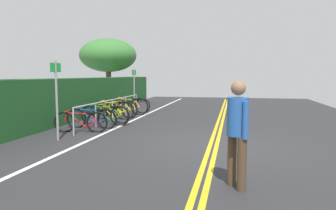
{
  "coord_description": "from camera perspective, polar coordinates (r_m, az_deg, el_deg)",
  "views": [
    {
      "loc": [
        -7.6,
        -0.46,
        1.74
      ],
      "look_at": [
        2.08,
        1.61,
        0.76
      ],
      "focal_mm": 32.93,
      "sensor_mm": 36.0,
      "label": 1
    }
  ],
  "objects": [
    {
      "name": "ground_plane",
      "position": [
        7.81,
        8.43,
        -7.46
      ],
      "size": [
        32.26,
        11.37,
        0.05
      ],
      "primitive_type": "cube",
      "color": "#2B2B2D"
    },
    {
      "name": "centre_line_yellow_inner",
      "position": [
        7.8,
        9.02,
        -7.28
      ],
      "size": [
        29.04,
        0.1,
        0.0
      ],
      "primitive_type": "cube",
      "color": "gold",
      "rests_on": "ground_plane"
    },
    {
      "name": "centre_line_yellow_outer",
      "position": [
        7.81,
        7.84,
        -7.25
      ],
      "size": [
        29.04,
        0.1,
        0.0
      ],
      "primitive_type": "cube",
      "color": "gold",
      "rests_on": "ground_plane"
    },
    {
      "name": "bike_lane_stripe_white",
      "position": [
        8.64,
        -13.93,
        -6.12
      ],
      "size": [
        29.04,
        0.12,
        0.0
      ],
      "primitive_type": "cube",
      "color": "white",
      "rests_on": "ground_plane"
    },
    {
      "name": "bike_rack",
      "position": [
        11.79,
        -10.26,
        0.05
      ],
      "size": [
        5.87,
        0.05,
        0.82
      ],
      "color": "#9EA0A5",
      "rests_on": "ground_plane"
    },
    {
      "name": "bicycle_0",
      "position": [
        9.69,
        -15.85,
        -3.02
      ],
      "size": [
        0.46,
        1.65,
        0.68
      ],
      "color": "black",
      "rests_on": "ground_plane"
    },
    {
      "name": "bicycle_1",
      "position": [
        10.32,
        -13.96,
        -2.4
      ],
      "size": [
        0.46,
        1.72,
        0.7
      ],
      "color": "black",
      "rests_on": "ground_plane"
    },
    {
      "name": "bicycle_2",
      "position": [
        10.87,
        -11.56,
        -1.86
      ],
      "size": [
        0.46,
        1.79,
        0.73
      ],
      "color": "black",
      "rests_on": "ground_plane"
    },
    {
      "name": "bicycle_3",
      "position": [
        11.4,
        -10.58,
        -1.61
      ],
      "size": [
        0.55,
        1.58,
        0.68
      ],
      "color": "black",
      "rests_on": "ground_plane"
    },
    {
      "name": "bicycle_4",
      "position": [
        12.18,
        -10.24,
        -0.96
      ],
      "size": [
        0.46,
        1.73,
        0.76
      ],
      "color": "black",
      "rests_on": "ground_plane"
    },
    {
      "name": "bicycle_5",
      "position": [
        12.75,
        -9.1,
        -0.71
      ],
      "size": [
        0.46,
        1.7,
        0.74
      ],
      "color": "black",
      "rests_on": "ground_plane"
    },
    {
      "name": "bicycle_6",
      "position": [
        13.45,
        -7.42,
        -0.25
      ],
      "size": [
        0.49,
        1.75,
        0.79
      ],
      "color": "black",
      "rests_on": "ground_plane"
    },
    {
      "name": "bicycle_7",
      "position": [
        14.05,
        -6.66,
        -0.14
      ],
      "size": [
        0.53,
        1.62,
        0.72
      ],
      "color": "black",
      "rests_on": "ground_plane"
    },
    {
      "name": "pedestrian",
      "position": [
        4.78,
        12.74,
        -4.03
      ],
      "size": [
        0.43,
        0.32,
        1.65
      ],
      "color": "#4C3826",
      "rests_on": "ground_plane"
    },
    {
      "name": "sign_post_near",
      "position": [
        8.57,
        -19.95,
        2.19
      ],
      "size": [
        0.36,
        0.1,
        2.1
      ],
      "color": "gray",
      "rests_on": "ground_plane"
    },
    {
      "name": "sign_post_far",
      "position": [
        15.04,
        -6.29,
        3.68
      ],
      "size": [
        0.36,
        0.1,
        2.03
      ],
      "color": "gray",
      "rests_on": "ground_plane"
    },
    {
      "name": "hedge_backdrop",
      "position": [
        13.89,
        -14.93,
        1.57
      ],
      "size": [
        14.82,
        1.21,
        1.6
      ],
      "primitive_type": "cube",
      "color": "#1C4C21",
      "rests_on": "ground_plane"
    },
    {
      "name": "tree_mid",
      "position": [
        19.49,
        -11.02,
        8.96
      ],
      "size": [
        3.47,
        3.47,
        3.94
      ],
      "color": "brown",
      "rests_on": "ground_plane"
    }
  ]
}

